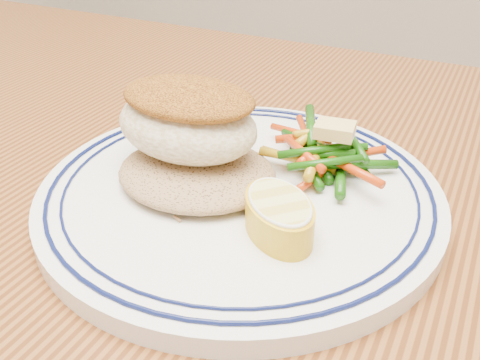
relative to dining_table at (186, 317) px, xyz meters
name	(u,v)px	position (x,y,z in m)	size (l,w,h in m)	color
dining_table	(186,317)	(0.00, 0.00, 0.00)	(1.50, 0.90, 0.75)	#552A11
plate	(240,192)	(0.03, 0.04, 0.11)	(0.30, 0.30, 0.02)	white
rice_pilaf	(197,169)	(0.00, 0.03, 0.12)	(0.12, 0.11, 0.02)	#916F48
fish_fillet	(187,118)	(-0.02, 0.04, 0.16)	(0.12, 0.09, 0.06)	beige
vegetable_pile	(325,153)	(0.08, 0.09, 0.13)	(0.11, 0.10, 0.03)	#144909
butter_pat	(335,130)	(0.08, 0.09, 0.15)	(0.03, 0.02, 0.01)	#E0C36D
lemon_wedge	(279,214)	(0.08, 0.00, 0.13)	(0.08, 0.08, 0.03)	gold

